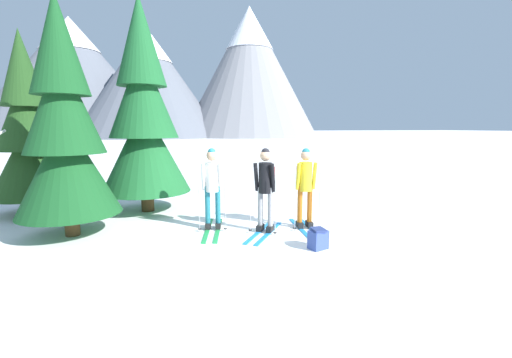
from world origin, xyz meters
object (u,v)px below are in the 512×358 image
object	(u,v)px
pine_tree_near	(27,132)
backpack_on_snow_front	(318,239)
pine_tree_mid	(64,128)
skier_in_yellow	(305,183)
skier_in_white	(212,184)
pine_tree_far	(144,116)
skier_in_black	(266,185)

from	to	relation	value
pine_tree_near	backpack_on_snow_front	distance (m)	7.56
pine_tree_near	pine_tree_mid	world-z (taller)	pine_tree_mid
skier_in_yellow	pine_tree_near	world-z (taller)	pine_tree_near
skier_in_white	pine_tree_near	bearing A→B (deg)	147.93
backpack_on_snow_front	skier_in_yellow	bearing A→B (deg)	77.16
skier_in_white	pine_tree_far	xyz separation A→B (m)	(-1.41, 2.10, 1.49)
skier_in_yellow	pine_tree_mid	xyz separation A→B (m)	(-4.78, 0.80, 1.18)
skier_in_black	backpack_on_snow_front	xyz separation A→B (m)	(0.62, -1.25, -0.82)
skier_in_black	skier_in_white	bearing A→B (deg)	154.41
skier_in_black	pine_tree_near	world-z (taller)	pine_tree_near
pine_tree_near	skier_in_black	bearing A→B (deg)	-30.85
pine_tree_far	backpack_on_snow_front	xyz separation A→B (m)	(3.06, -3.85, -2.30)
pine_tree_near	skier_in_yellow	bearing A→B (deg)	-26.70
skier_in_black	skier_in_yellow	xyz separation A→B (m)	(0.91, 0.04, -0.01)
pine_tree_far	skier_in_black	bearing A→B (deg)	-46.68
pine_tree_near	pine_tree_mid	bearing A→B (deg)	-59.25
skier_in_white	skier_in_black	size ratio (longest dim) A/B	1.00
pine_tree_near	backpack_on_snow_front	xyz separation A→B (m)	(5.86, -4.38, -1.90)
pine_tree_mid	skier_in_white	bearing A→B (deg)	-6.76
skier_in_yellow	pine_tree_near	bearing A→B (deg)	153.30
backpack_on_snow_front	pine_tree_near	bearing A→B (deg)	143.19
skier_in_white	pine_tree_near	world-z (taller)	pine_tree_near
pine_tree_mid	backpack_on_snow_front	world-z (taller)	pine_tree_mid
skier_in_white	backpack_on_snow_front	distance (m)	2.54
skier_in_black	pine_tree_near	xyz separation A→B (m)	(-5.24, 3.13, 1.08)
pine_tree_far	pine_tree_near	bearing A→B (deg)	169.12
skier_in_white	skier_in_black	xyz separation A→B (m)	(1.04, -0.50, 0.01)
pine_tree_far	skier_in_white	bearing A→B (deg)	-56.08
pine_tree_near	backpack_on_snow_front	bearing A→B (deg)	-36.81
pine_tree_near	pine_tree_far	bearing A→B (deg)	-10.88
skier_in_white	pine_tree_near	distance (m)	5.08
backpack_on_snow_front	pine_tree_mid	bearing A→B (deg)	155.09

